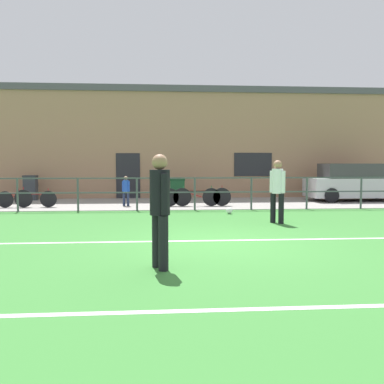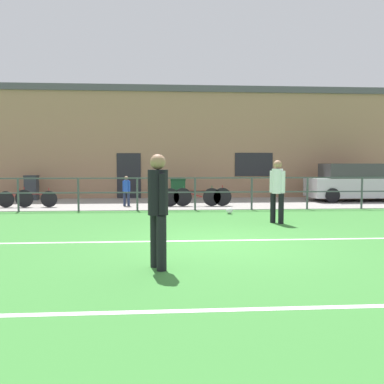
# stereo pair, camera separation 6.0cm
# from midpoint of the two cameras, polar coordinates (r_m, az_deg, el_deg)

# --- Properties ---
(ground) EXTENTS (60.00, 44.00, 0.04)m
(ground) POSITION_cam_midpoint_polar(r_m,az_deg,el_deg) (8.49, 3.56, -7.26)
(ground) COLOR #387A33
(field_line_touchline) EXTENTS (36.00, 0.11, 0.00)m
(field_line_touchline) POSITION_cam_midpoint_polar(r_m,az_deg,el_deg) (8.81, 3.27, -6.71)
(field_line_touchline) COLOR white
(field_line_touchline) RESTS_ON ground
(field_line_hash) EXTENTS (36.00, 0.11, 0.00)m
(field_line_hash) POSITION_cam_midpoint_polar(r_m,az_deg,el_deg) (4.88, 9.95, -15.62)
(field_line_hash) COLOR white
(field_line_hash) RESTS_ON ground
(pavement_strip) EXTENTS (48.00, 5.00, 0.02)m
(pavement_strip) POSITION_cam_midpoint_polar(r_m,az_deg,el_deg) (16.87, -0.42, -1.54)
(pavement_strip) COLOR gray
(pavement_strip) RESTS_ON ground
(perimeter_fence) EXTENTS (36.07, 0.07, 1.15)m
(perimeter_fence) POSITION_cam_midpoint_polar(r_m,az_deg,el_deg) (14.33, 0.27, 0.43)
(perimeter_fence) COLOR #474C51
(perimeter_fence) RESTS_ON ground
(clubhouse_facade) EXTENTS (28.00, 2.56, 5.24)m
(clubhouse_facade) POSITION_cam_midpoint_polar(r_m,az_deg,el_deg) (20.51, -1.14, 6.76)
(clubhouse_facade) COLOR #A37A5B
(clubhouse_facade) RESTS_ON ground
(player_goalkeeper) EXTENTS (0.31, 0.46, 1.78)m
(player_goalkeeper) POSITION_cam_midpoint_polar(r_m,az_deg,el_deg) (6.36, -4.74, -1.68)
(player_goalkeeper) COLOR black
(player_goalkeeper) RESTS_ON ground
(player_striker) EXTENTS (0.35, 0.38, 1.72)m
(player_striker) POSITION_cam_midpoint_polar(r_m,az_deg,el_deg) (11.45, 11.57, 0.61)
(player_striker) COLOR black
(player_striker) RESTS_ON ground
(soccer_ball_match) EXTENTS (0.21, 0.21, 0.21)m
(soccer_ball_match) POSITION_cam_midpoint_polar(r_m,az_deg,el_deg) (13.40, 5.04, -2.58)
(soccer_ball_match) COLOR white
(soccer_ball_match) RESTS_ON ground
(spectator_child) EXTENTS (0.30, 0.20, 1.13)m
(spectator_child) POSITION_cam_midpoint_polar(r_m,az_deg,el_deg) (15.83, -9.23, 0.41)
(spectator_child) COLOR #232D4C
(spectator_child) RESTS_ON pavement_strip
(parked_car_red) EXTENTS (4.08, 1.79, 1.61)m
(parked_car_red) POSITION_cam_midpoint_polar(r_m,az_deg,el_deg) (19.13, 21.38, 1.14)
(parked_car_red) COLOR #B7B7BC
(parked_car_red) RESTS_ON pavement_strip
(bicycle_parked_0) EXTENTS (2.15, 0.04, 0.71)m
(bicycle_parked_0) POSITION_cam_midpoint_polar(r_m,az_deg,el_deg) (16.27, -22.00, -0.88)
(bicycle_parked_0) COLOR black
(bicycle_parked_0) RESTS_ON pavement_strip
(bicycle_parked_1) EXTENTS (2.26, 0.04, 0.77)m
(bicycle_parked_1) POSITION_cam_midpoint_polar(r_m,az_deg,el_deg) (15.54, -0.31, -0.66)
(bicycle_parked_1) COLOR black
(bicycle_parked_1) RESTS_ON pavement_strip
(bicycle_parked_2) EXTENTS (2.30, 0.04, 0.75)m
(bicycle_parked_2) POSITION_cam_midpoint_polar(r_m,az_deg,el_deg) (16.58, -25.09, -0.80)
(bicycle_parked_2) COLOR black
(bicycle_parked_2) RESTS_ON pavement_strip
(bicycle_parked_4) EXTENTS (2.20, 0.04, 0.78)m
(bicycle_parked_4) POSITION_cam_midpoint_polar(r_m,az_deg,el_deg) (15.58, 1.30, -0.64)
(bicycle_parked_4) COLOR black
(bicycle_parked_4) RESTS_ON pavement_strip
(trash_bin_0) EXTENTS (0.66, 0.56, 0.94)m
(trash_bin_0) POSITION_cam_midpoint_polar(r_m,az_deg,el_deg) (18.15, -2.15, 0.38)
(trash_bin_0) COLOR #194C28
(trash_bin_0) RESTS_ON pavement_strip
(trash_bin_1) EXTENTS (0.56, 0.48, 1.09)m
(trash_bin_1) POSITION_cam_midpoint_polar(r_m,az_deg,el_deg) (19.45, -21.51, 0.57)
(trash_bin_1) COLOR #33383D
(trash_bin_1) RESTS_ON pavement_strip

